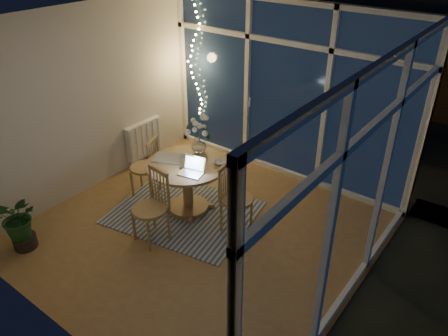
{
  "coord_description": "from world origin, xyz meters",
  "views": [
    {
      "loc": [
        2.93,
        -3.38,
        3.52
      ],
      "look_at": [
        0.18,
        0.25,
        0.89
      ],
      "focal_mm": 35.0,
      "sensor_mm": 36.0,
      "label": 1
    }
  ],
  "objects_px": {
    "chair_right": "(237,198)",
    "chair_front": "(150,208)",
    "potted_plant": "(19,222)",
    "dining_table": "(188,187)",
    "chair_left": "(144,166)",
    "flower_vase": "(199,145)",
    "laptop": "(191,167)"
  },
  "relations": [
    {
      "from": "chair_right",
      "to": "chair_front",
      "type": "xyz_separation_m",
      "value": [
        -0.7,
        -0.83,
        0.02
      ]
    },
    {
      "from": "chair_right",
      "to": "chair_front",
      "type": "distance_m",
      "value": 1.08
    },
    {
      "from": "chair_front",
      "to": "potted_plant",
      "type": "distance_m",
      "value": 1.54
    },
    {
      "from": "dining_table",
      "to": "chair_right",
      "type": "height_order",
      "value": "chair_right"
    },
    {
      "from": "chair_left",
      "to": "dining_table",
      "type": "bearing_deg",
      "value": 73.76
    },
    {
      "from": "dining_table",
      "to": "chair_front",
      "type": "bearing_deg",
      "value": -84.88
    },
    {
      "from": "chair_left",
      "to": "chair_front",
      "type": "height_order",
      "value": "chair_front"
    },
    {
      "from": "potted_plant",
      "to": "chair_left",
      "type": "bearing_deg",
      "value": 80.12
    },
    {
      "from": "flower_vase",
      "to": "potted_plant",
      "type": "distance_m",
      "value": 2.41
    },
    {
      "from": "chair_right",
      "to": "laptop",
      "type": "relative_size",
      "value": 3.17
    },
    {
      "from": "potted_plant",
      "to": "flower_vase",
      "type": "bearing_deg",
      "value": 65.21
    },
    {
      "from": "chair_left",
      "to": "flower_vase",
      "type": "relative_size",
      "value": 4.31
    },
    {
      "from": "chair_front",
      "to": "potted_plant",
      "type": "xyz_separation_m",
      "value": [
        -1.14,
        -1.04,
        -0.1
      ]
    },
    {
      "from": "chair_left",
      "to": "flower_vase",
      "type": "bearing_deg",
      "value": 99.78
    },
    {
      "from": "chair_right",
      "to": "flower_vase",
      "type": "xyz_separation_m",
      "value": [
        -0.84,
        0.28,
        0.37
      ]
    },
    {
      "from": "laptop",
      "to": "flower_vase",
      "type": "bearing_deg",
      "value": 107.86
    },
    {
      "from": "chair_front",
      "to": "potted_plant",
      "type": "relative_size",
      "value": 1.28
    },
    {
      "from": "laptop",
      "to": "potted_plant",
      "type": "xyz_separation_m",
      "value": [
        -1.29,
        -1.63,
        -0.46
      ]
    },
    {
      "from": "chair_right",
      "to": "potted_plant",
      "type": "relative_size",
      "value": 1.23
    },
    {
      "from": "flower_vase",
      "to": "chair_left",
      "type": "bearing_deg",
      "value": -149.45
    },
    {
      "from": "dining_table",
      "to": "potted_plant",
      "type": "xyz_separation_m",
      "value": [
        -1.07,
        -1.8,
        0.02
      ]
    },
    {
      "from": "dining_table",
      "to": "chair_left",
      "type": "xyz_separation_m",
      "value": [
        -0.77,
        -0.06,
        0.09
      ]
    },
    {
      "from": "chair_right",
      "to": "chair_left",
      "type": "bearing_deg",
      "value": 82.39
    },
    {
      "from": "dining_table",
      "to": "laptop",
      "type": "bearing_deg",
      "value": -37.15
    },
    {
      "from": "dining_table",
      "to": "flower_vase",
      "type": "distance_m",
      "value": 0.59
    },
    {
      "from": "laptop",
      "to": "chair_front",
      "type": "bearing_deg",
      "value": -117.02
    },
    {
      "from": "laptop",
      "to": "potted_plant",
      "type": "height_order",
      "value": "laptop"
    },
    {
      "from": "chair_right",
      "to": "flower_vase",
      "type": "height_order",
      "value": "flower_vase"
    },
    {
      "from": "chair_right",
      "to": "chair_front",
      "type": "relative_size",
      "value": 0.96
    },
    {
      "from": "chair_left",
      "to": "laptop",
      "type": "bearing_deg",
      "value": 62.95
    },
    {
      "from": "laptop",
      "to": "flower_vase",
      "type": "height_order",
      "value": "laptop"
    },
    {
      "from": "chair_left",
      "to": "chair_front",
      "type": "relative_size",
      "value": 0.93
    }
  ]
}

